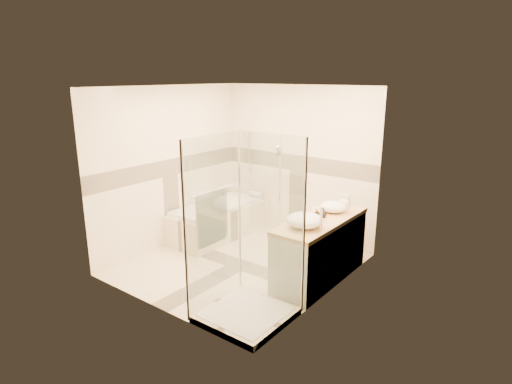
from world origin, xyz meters
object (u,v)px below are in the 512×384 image
Objects in this scene: vessel_sink_near at (333,206)px; amenity_bottle_b at (323,212)px; vanity at (320,249)px; shower_enclosure at (242,272)px; vessel_sink_far at (304,220)px; amenity_bottle_a at (317,215)px; bathtub at (217,219)px.

vessel_sink_near reaches higher than amenity_bottle_b.
vessel_sink_near reaches higher than vanity.
shower_enclosure is 1.43m from amenity_bottle_b.
amenity_bottle_a is (0.00, 0.31, -0.01)m from vessel_sink_far.
amenity_bottle_b is (0.27, 1.34, 0.41)m from shower_enclosure.
bathtub is at bearing 168.39° from amenity_bottle_a.
shower_enclosure is 15.52× the size of amenity_bottle_b.
bathtub is at bearing 160.68° from vessel_sink_far.
vessel_sink_far is (-0.02, -0.40, 0.51)m from vanity.
vessel_sink_near is 0.76m from vessel_sink_far.
vessel_sink_far is at bearing -90.00° from vessel_sink_near.
amenity_bottle_b is at bearing 78.50° from shower_enclosure.
vessel_sink_near is 2.80× the size of amenity_bottle_b.
shower_enclosure is at bearing -41.10° from bathtub.
vessel_sink_near is (0.27, 1.64, 0.42)m from shower_enclosure.
vessel_sink_far is 2.88× the size of amenity_bottle_a.
bathtub is 2.34m from vessel_sink_far.
shower_enclosure is (-0.29, -1.27, 0.08)m from vanity.
amenity_bottle_a is at bearing 90.00° from vessel_sink_far.
shower_enclosure is (1.86, -1.62, 0.20)m from bathtub.
shower_enclosure is at bearing -99.46° from vessel_sink_near.
shower_enclosure reaches higher than vessel_sink_near.
vanity is at bearing -9.25° from bathtub.
bathtub is 2.23m from amenity_bottle_b.
amenity_bottle_b is at bearing 105.84° from vanity.
vessel_sink_far is (0.27, 0.87, 0.43)m from shower_enclosure.
shower_enclosure is 1.01m from vessel_sink_far.
bathtub is at bearing -179.57° from vessel_sink_near.
vanity is 0.65m from vessel_sink_far.
vanity is 0.62m from vessel_sink_near.
amenity_bottle_b is (2.13, -0.28, 0.61)m from bathtub.
shower_enclosure reaches higher than vessel_sink_far.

